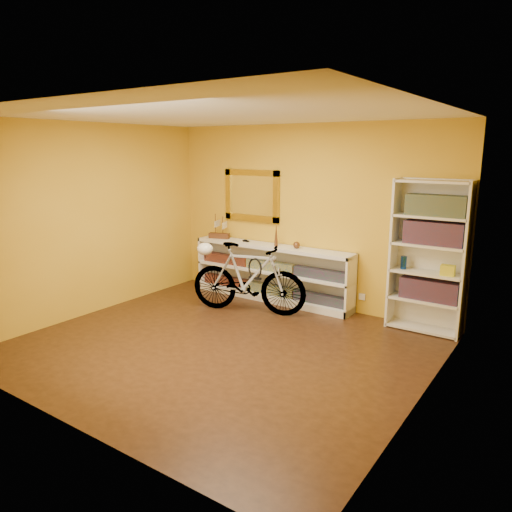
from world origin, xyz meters
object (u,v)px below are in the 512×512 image
Objects in this scene: console_unit at (271,273)px; bookcase at (428,257)px; helmet at (205,249)px; bicycle at (248,278)px.

bookcase reaches higher than console_unit.
console_unit is at bearing 55.75° from helmet.
bookcase is at bearing 17.03° from helmet.
console_unit is 1.37× the size of bookcase.
bicycle is at bearing -86.44° from console_unit.
console_unit is 1.12m from helmet.
helmet is (-0.58, -0.84, 0.45)m from console_unit.
console_unit is 2.32m from bookcase.
bicycle reaches higher than helmet.
bicycle reaches higher than console_unit.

